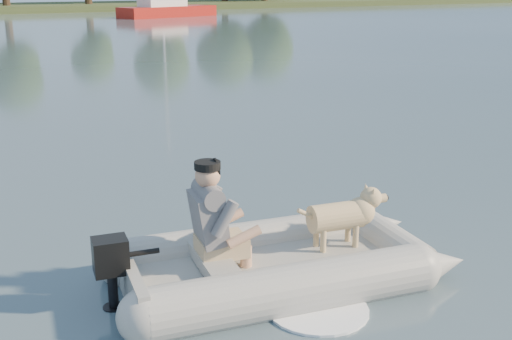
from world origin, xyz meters
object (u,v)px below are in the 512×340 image
dinghy (280,224)px  man (211,214)px  dog (336,221)px  sailboat (167,10)px

dinghy → man: bearing=175.8°
dog → sailboat: size_ratio=0.08×
dog → sailboat: bearing=79.2°
dinghy → sailboat: size_ratio=0.41×
man → dog: man is taller
man → sailboat: bearing=77.5°
man → dog: size_ratio=1.16×
dinghy → sailboat: bearing=78.4°
dog → man: bearing=-180.0°
man → sailboat: sailboat is taller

